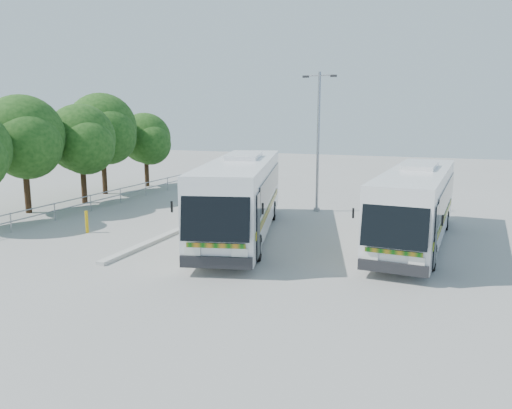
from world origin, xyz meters
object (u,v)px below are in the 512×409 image
at_px(coach_adjacent, 416,204).
at_px(coach_main, 241,195).
at_px(tree_far_b, 24,136).
at_px(tree_far_e, 146,138).
at_px(tree_far_c, 82,138).
at_px(lamppost, 318,136).
at_px(tree_far_d, 103,128).
at_px(bollard, 87,222).

bearing_deg(coach_adjacent, coach_main, -166.61).
height_order(tree_far_b, tree_far_e, tree_far_b).
bearing_deg(tree_far_b, tree_far_c, 77.09).
bearing_deg(coach_main, lamppost, 60.49).
distance_m(tree_far_b, tree_far_c, 4.01).
bearing_deg(coach_main, tree_far_e, 122.28).
bearing_deg(tree_far_d, coach_main, -29.99).
bearing_deg(tree_far_c, lamppost, 10.27).
height_order(tree_far_d, coach_main, tree_far_d).
distance_m(tree_far_d, coach_adjacent, 23.44).
relative_size(coach_adjacent, lamppost, 1.48).
relative_size(tree_far_c, tree_far_d, 0.88).
height_order(tree_far_b, tree_far_c, tree_far_b).
height_order(coach_adjacent, bollard, coach_adjacent).
bearing_deg(lamppost, bollard, -134.41).
xyz_separation_m(tree_far_b, lamppost, (15.91, 6.62, -0.02)).
xyz_separation_m(tree_far_e, bollard, (6.22, -15.01, -3.33)).
bearing_deg(tree_far_b, lamppost, 22.59).
relative_size(tree_far_e, coach_main, 0.44).
height_order(coach_main, bollard, coach_main).
height_order(tree_far_b, bollard, tree_far_b).
height_order(tree_far_d, lamppost, lamppost).
bearing_deg(tree_far_b, coach_adjacent, 2.01).
bearing_deg(bollard, tree_far_c, 129.98).
bearing_deg(bollard, tree_far_b, 156.22).
height_order(tree_far_b, lamppost, lamppost).
height_order(tree_far_e, lamppost, lamppost).
bearing_deg(tree_far_e, tree_far_c, -86.46).
distance_m(tree_far_c, coach_adjacent, 21.40).
height_order(tree_far_e, bollard, tree_far_e).
bearing_deg(lamppost, tree_far_b, -157.50).
bearing_deg(coach_adjacent, lamppost, 139.18).
bearing_deg(tree_far_c, coach_adjacent, -8.46).
bearing_deg(bollard, tree_far_d, 123.29).
xyz_separation_m(tree_far_c, coach_adjacent, (21.03, -3.13, -2.42)).
distance_m(tree_far_b, bollard, 8.26).
distance_m(coach_main, lamppost, 7.93).
distance_m(tree_far_b, coach_adjacent, 22.11).
relative_size(tree_far_b, tree_far_c, 1.07).
relative_size(tree_far_c, tree_far_e, 1.10).
relative_size(tree_far_e, coach_adjacent, 0.48).
height_order(tree_far_c, tree_far_e, tree_far_c).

